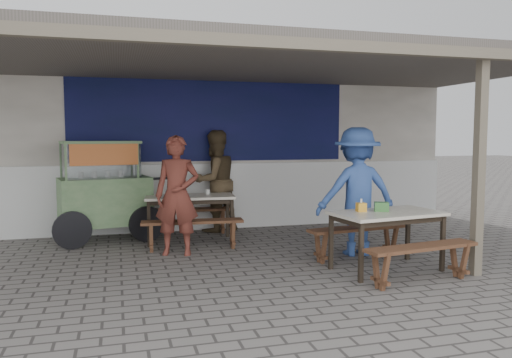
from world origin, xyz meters
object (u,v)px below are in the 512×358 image
object	(u,v)px
bench_right_street	(422,255)
condiment_bowl	(178,194)
bench_left_wall	(188,215)
patron_street_side	(177,195)
table_left	(190,200)
table_right	(387,218)
bench_right_wall	(357,235)
tissue_box	(361,207)
patron_wall_side	(215,181)
condiment_jar	(208,192)
bench_left_street	(193,228)
donation_box	(382,207)
patron_right_table	(357,191)
vendor_cart	(104,187)

from	to	relation	value
bench_right_street	condiment_bowl	distance (m)	3.99
bench_left_wall	patron_street_side	distance (m)	1.55
table_left	table_right	distance (m)	3.21
bench_left_wall	table_right	size ratio (longest dim) A/B	1.05
bench_right_wall	tissue_box	size ratio (longest dim) A/B	13.34
patron_wall_side	condiment_jar	size ratio (longest dim) A/B	23.47
bench_left_street	condiment_jar	size ratio (longest dim) A/B	19.83
bench_left_wall	patron_wall_side	xyz separation A→B (m)	(0.51, 0.17, 0.56)
table_right	donation_box	bearing A→B (deg)	122.90
condiment_jar	condiment_bowl	xyz separation A→B (m)	(-0.49, 0.00, -0.02)
bench_right_street	patron_right_table	size ratio (longest dim) A/B	0.81
bench_right_street	vendor_cart	world-z (taller)	vendor_cart
table_right	patron_wall_side	bearing A→B (deg)	108.84
condiment_bowl	bench_right_street	bearing A→B (deg)	-52.26
table_right	patron_street_side	bearing A→B (deg)	139.50
table_left	vendor_cart	world-z (taller)	vendor_cart
table_left	condiment_bowl	world-z (taller)	condiment_bowl
table_left	patron_wall_side	xyz separation A→B (m)	(0.56, 0.77, 0.23)
table_left	bench_left_street	xyz separation A→B (m)	(-0.05, -0.60, -0.33)
vendor_cart	condiment_bowl	size ratio (longest dim) A/B	11.17
donation_box	condiment_bowl	bearing A→B (deg)	133.04
table_left	bench_left_street	distance (m)	0.69
bench_left_street	bench_right_street	xyz separation A→B (m)	(2.30, -2.40, -0.00)
bench_left_wall	condiment_jar	bearing A→B (deg)	-56.60
bench_left_wall	bench_right_wall	world-z (taller)	same
bench_left_wall	patron_right_table	xyz separation A→B (m)	(2.13, -2.11, 0.57)
bench_right_wall	tissue_box	distance (m)	0.73
bench_right_street	bench_right_wall	world-z (taller)	same
tissue_box	condiment_bowl	distance (m)	3.14
bench_right_wall	bench_right_street	bearing A→B (deg)	-90.00
vendor_cart	patron_wall_side	distance (m)	1.92
bench_right_street	condiment_bowl	bearing A→B (deg)	119.64
bench_right_street	patron_wall_side	bearing A→B (deg)	106.01
tissue_box	donation_box	xyz separation A→B (m)	(0.25, -0.06, 0.00)
bench_left_street	bench_right_wall	size ratio (longest dim) A/B	1.03
donation_box	condiment_jar	distance (m)	3.03
condiment_jar	patron_right_table	bearing A→B (deg)	-41.01
table_right	vendor_cart	size ratio (longest dim) A/B	0.75
donation_box	vendor_cart	bearing A→B (deg)	141.37
bench_left_street	condiment_bowl	distance (m)	0.86
vendor_cart	donation_box	xyz separation A→B (m)	(3.44, -2.75, -0.07)
bench_left_street	patron_wall_side	bearing A→B (deg)	70.76
table_right	patron_right_table	size ratio (longest dim) A/B	0.79
bench_left_street	condiment_bowl	world-z (taller)	condiment_bowl
bench_left_street	donation_box	size ratio (longest dim) A/B	8.66
bench_right_wall	patron_street_side	bearing A→B (deg)	150.44
bench_left_street	patron_street_side	distance (m)	0.62
bench_right_street	patron_right_table	xyz separation A→B (m)	(-0.07, 1.51, 0.58)
bench_left_street	donation_box	bearing A→B (deg)	-33.99
tissue_box	patron_wall_side	bearing A→B (deg)	113.15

